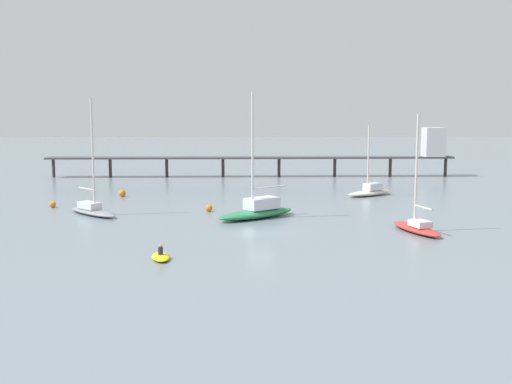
# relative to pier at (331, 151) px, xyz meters

# --- Properties ---
(ground_plane) EXTENTS (400.00, 400.00, 0.00)m
(ground_plane) POSITION_rel_pier_xyz_m (-13.18, -45.99, -4.19)
(ground_plane) COLOR slate
(pier) EXTENTS (67.00, 3.24, 8.10)m
(pier) POSITION_rel_pier_xyz_m (0.00, 0.00, 0.00)
(pier) COLOR #4C4C51
(pier) RESTS_ON ground_plane
(sailboat_cream) EXTENTS (7.07, 5.47, 9.10)m
(sailboat_cream) POSITION_rel_pier_xyz_m (1.73, -22.74, -3.54)
(sailboat_cream) COLOR beige
(sailboat_cream) RESTS_ON ground_plane
(sailboat_green) EXTENTS (9.03, 7.73, 12.75)m
(sailboat_green) POSITION_rel_pier_xyz_m (-13.26, -38.42, -3.35)
(sailboat_green) COLOR #287F4C
(sailboat_green) RESTS_ON ground_plane
(sailboat_red) EXTENTS (3.82, 7.15, 10.59)m
(sailboat_red) POSITION_rel_pier_xyz_m (0.85, -46.19, -3.57)
(sailboat_red) COLOR red
(sailboat_red) RESTS_ON ground_plane
(sailboat_gray) EXTENTS (6.90, 6.91, 12.15)m
(sailboat_gray) POSITION_rel_pier_xyz_m (-30.60, -36.10, -3.47)
(sailboat_gray) COLOR gray
(sailboat_gray) RESTS_ON ground_plane
(dinghy_yellow) EXTENTS (1.86, 3.07, 1.14)m
(dinghy_yellow) POSITION_rel_pier_xyz_m (-20.92, -55.39, -3.98)
(dinghy_yellow) COLOR yellow
(dinghy_yellow) RESTS_ON ground_plane
(mooring_buoy_mid) EXTENTS (0.72, 0.72, 0.72)m
(mooring_buoy_mid) POSITION_rel_pier_xyz_m (-36.19, -31.27, -3.83)
(mooring_buoy_mid) COLOR orange
(mooring_buoy_mid) RESTS_ON ground_plane
(mooring_buoy_near) EXTENTS (0.88, 0.88, 0.88)m
(mooring_buoy_near) POSITION_rel_pier_xyz_m (-30.04, -22.69, -3.75)
(mooring_buoy_near) COLOR orange
(mooring_buoy_near) RESTS_ON ground_plane
(mooring_buoy_inner) EXTENTS (0.75, 0.75, 0.75)m
(mooring_buoy_inner) POSITION_rel_pier_xyz_m (-18.41, -34.40, -3.82)
(mooring_buoy_inner) COLOR orange
(mooring_buoy_inner) RESTS_ON ground_plane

